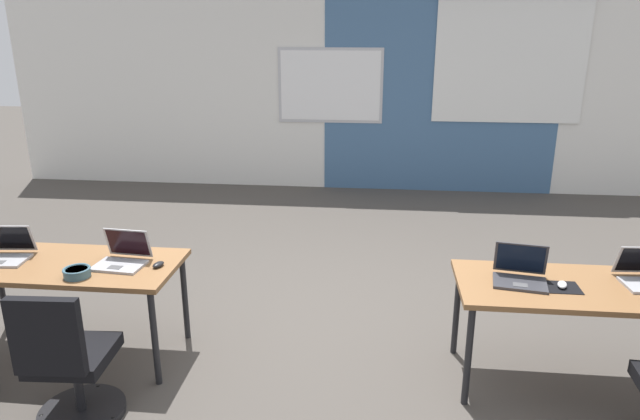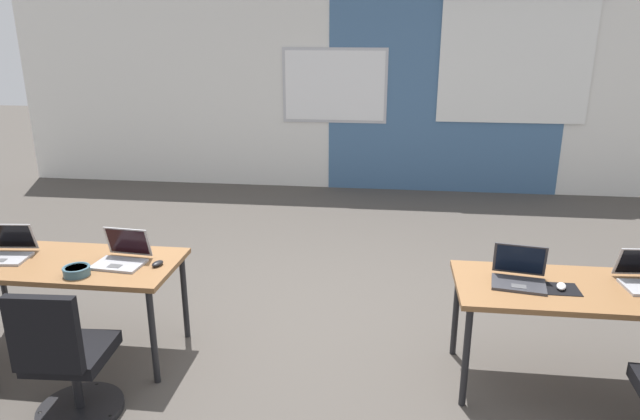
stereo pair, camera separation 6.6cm
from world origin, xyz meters
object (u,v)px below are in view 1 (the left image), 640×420
object	(u,v)px
desk_near_left	(65,270)
laptop_near_right_inner	(520,274)
laptop_near_left_inner	(122,257)
mouse_near_right_inner	(562,285)
chair_near_left_inner	(69,368)
snack_bowl	(77,272)
mouse_near_left_inner	(158,265)
desk_near_right	(583,294)
laptop_near_left_end	(5,253)

from	to	relation	value
desk_near_left	laptop_near_right_inner	distance (m)	3.10
laptop_near_left_inner	mouse_near_right_inner	size ratio (longest dim) A/B	3.17
chair_near_left_inner	laptop_near_right_inner	size ratio (longest dim) A/B	2.47
chair_near_left_inner	snack_bowl	world-z (taller)	chair_near_left_inner
laptop_near_left_inner	mouse_near_right_inner	xyz separation A→B (m)	(2.92, -0.07, -0.03)
laptop_near_right_inner	mouse_near_right_inner	distance (m)	0.26
mouse_near_left_inner	mouse_near_right_inner	world-z (taller)	mouse_near_right_inner
laptop_near_right_inner	mouse_near_right_inner	world-z (taller)	laptop_near_right_inner
desk_near_right	desk_near_left	bearing A→B (deg)	180.00
laptop_near_right_inner	mouse_near_right_inner	bearing A→B (deg)	-6.36
desk_near_right	snack_bowl	bearing A→B (deg)	-176.28
chair_near_left_inner	mouse_near_right_inner	distance (m)	3.05
chair_near_left_inner	laptop_near_right_inner	distance (m)	2.84
desk_near_left	snack_bowl	distance (m)	0.32
chair_near_left_inner	laptop_near_right_inner	bearing A→B (deg)	-167.61
desk_near_right	snack_bowl	size ratio (longest dim) A/B	9.01
mouse_near_left_inner	laptop_near_left_end	size ratio (longest dim) A/B	0.31
desk_near_left	laptop_near_left_end	xyz separation A→B (m)	(-0.44, 0.02, 0.11)
laptop_near_left_inner	laptop_near_right_inner	bearing A→B (deg)	5.10
laptop_near_left_inner	chair_near_left_inner	bearing A→B (deg)	-87.14
chair_near_left_inner	mouse_near_right_inner	xyz separation A→B (m)	(2.95, 0.69, 0.36)
laptop_near_left_inner	laptop_near_left_end	xyz separation A→B (m)	(-0.86, -0.00, -0.00)
laptop_near_right_inner	laptop_near_left_end	size ratio (longest dim) A/B	1.04
laptop_near_left_end	snack_bowl	xyz separation A→B (m)	(0.66, -0.23, -0.01)
desk_near_right	laptop_near_left_end	size ratio (longest dim) A/B	4.47
mouse_near_left_inner	laptop_near_left_end	distance (m)	1.13
mouse_near_right_inner	laptop_near_left_end	xyz separation A→B (m)	(-3.79, 0.07, 0.03)
desk_near_right	laptop_near_right_inner	bearing A→B (deg)	176.63
chair_near_left_inner	snack_bowl	xyz separation A→B (m)	(-0.18, 0.52, 0.38)
mouse_near_right_inner	mouse_near_left_inner	bearing A→B (deg)	179.02
desk_near_right	chair_near_left_inner	bearing A→B (deg)	-166.70
snack_bowl	desk_near_left	bearing A→B (deg)	134.91
desk_near_right	laptop_near_left_inner	size ratio (longest dim) A/B	4.52
laptop_near_left_end	snack_bowl	bearing A→B (deg)	-25.23
laptop_near_left_inner	snack_bowl	xyz separation A→B (m)	(-0.21, -0.23, -0.01)
snack_bowl	mouse_near_right_inner	bearing A→B (deg)	3.06
chair_near_left_inner	mouse_near_left_inner	bearing A→B (deg)	-114.97
laptop_near_left_inner	laptop_near_left_end	size ratio (longest dim) A/B	0.99
desk_near_left	desk_near_right	world-z (taller)	same
mouse_near_left_inner	mouse_near_right_inner	distance (m)	2.66
laptop_near_left_inner	snack_bowl	bearing A→B (deg)	-126.55
laptop_near_left_inner	laptop_near_left_end	bearing A→B (deg)	-174.88
laptop_near_left_inner	mouse_near_left_inner	distance (m)	0.27
mouse_near_right_inner	snack_bowl	bearing A→B (deg)	-176.94
desk_near_left	snack_bowl	size ratio (longest dim) A/B	9.01
desk_near_left	laptop_near_left_end	bearing A→B (deg)	177.51
desk_near_left	laptop_near_left_inner	world-z (taller)	laptop_near_left_inner
mouse_near_right_inner	laptop_near_left_end	size ratio (longest dim) A/B	0.31
desk_near_left	desk_near_right	xyz separation A→B (m)	(3.50, 0.00, 0.00)
desk_near_left	chair_near_left_inner	distance (m)	0.88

